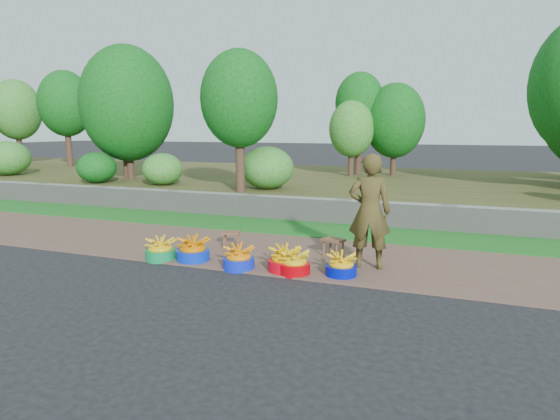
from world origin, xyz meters
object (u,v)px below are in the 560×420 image
(basin_e, at_px, (294,264))
(vendor_woman, at_px, (370,211))
(basin_b, at_px, (193,251))
(basin_c, at_px, (239,259))
(stool_right, at_px, (333,242))
(basin_f, at_px, (341,266))
(stool_left, at_px, (231,235))
(basin_a, at_px, (160,250))
(basin_d, at_px, (285,261))

(basin_e, distance_m, vendor_woman, 1.38)
(vendor_woman, bearing_deg, basin_b, 4.50)
(basin_c, distance_m, stool_right, 1.65)
(basin_c, height_order, basin_f, basin_c)
(stool_right, bearing_deg, basin_c, -136.73)
(basin_e, bearing_deg, stool_left, 145.19)
(basin_a, bearing_deg, vendor_woman, 12.18)
(basin_f, height_order, vendor_woman, vendor_woman)
(basin_b, distance_m, vendor_woman, 2.87)
(vendor_woman, bearing_deg, basin_e, 26.50)
(basin_c, relative_size, vendor_woman, 0.28)
(basin_b, xyz_separation_m, basin_d, (1.58, -0.01, -0.01))
(basin_f, distance_m, stool_left, 2.43)
(stool_right, xyz_separation_m, vendor_woman, (0.65, -0.42, 0.63))
(stool_left, bearing_deg, stool_right, -0.33)
(basin_c, distance_m, basin_e, 0.88)
(stool_left, relative_size, vendor_woman, 0.21)
(basin_d, bearing_deg, basin_b, 179.70)
(basin_c, bearing_deg, basin_e, 3.36)
(stool_left, xyz_separation_m, stool_right, (1.89, -0.01, 0.02))
(basin_c, relative_size, basin_f, 1.06)
(basin_b, distance_m, stool_left, 1.03)
(basin_e, relative_size, stool_left, 1.29)
(basin_a, relative_size, stool_right, 1.17)
(basin_b, xyz_separation_m, stool_right, (2.07, 1.00, 0.08))
(basin_c, bearing_deg, basin_d, 9.40)
(basin_c, xyz_separation_m, stool_right, (1.20, 1.13, 0.10))
(basin_c, relative_size, stool_right, 1.16)
(basin_d, relative_size, basin_f, 1.12)
(basin_a, height_order, stool_right, basin_a)
(basin_f, height_order, stool_right, basin_f)
(basin_d, height_order, stool_left, basin_d)
(basin_c, relative_size, basin_e, 1.01)
(basin_e, distance_m, stool_right, 1.13)
(basin_b, xyz_separation_m, basin_e, (1.75, -0.07, -0.02))
(basin_b, height_order, stool_left, basin_b)
(basin_a, distance_m, basin_b, 0.55)
(basin_a, height_order, basin_b, basin_b)
(basin_b, relative_size, vendor_woman, 0.30)
(basin_a, relative_size, basin_c, 1.01)
(basin_c, bearing_deg, stool_left, 121.15)
(basin_b, bearing_deg, vendor_woman, 12.12)
(basin_c, distance_m, vendor_woman, 2.11)
(basin_a, bearing_deg, stool_right, 23.27)
(stool_left, bearing_deg, basin_a, -122.55)
(basin_e, bearing_deg, basin_a, -178.86)
(basin_a, distance_m, basin_d, 2.12)
(basin_e, height_order, basin_f, basin_e)
(stool_left, bearing_deg, basin_f, -22.98)
(basin_a, height_order, stool_left, basin_a)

